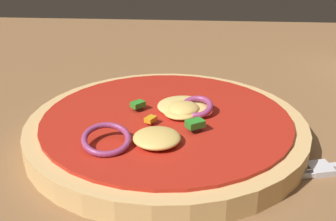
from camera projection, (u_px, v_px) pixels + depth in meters
dining_table at (107, 175)px, 0.37m from camera, size 1.47×1.07×0.03m
pizza at (167, 128)px, 0.39m from camera, size 0.25×0.25×0.04m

